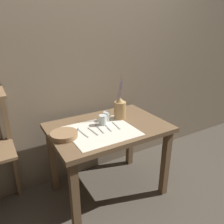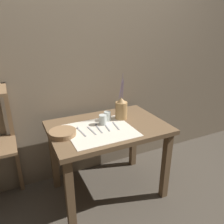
{
  "view_description": "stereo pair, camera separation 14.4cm",
  "coord_description": "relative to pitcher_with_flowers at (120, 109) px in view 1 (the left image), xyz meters",
  "views": [
    {
      "loc": [
        -0.84,
        -1.51,
        1.52
      ],
      "look_at": [
        0.04,
        0.0,
        0.83
      ],
      "focal_mm": 35.0,
      "sensor_mm": 36.0,
      "label": 1
    },
    {
      "loc": [
        -0.71,
        -1.58,
        1.52
      ],
      "look_at": [
        0.04,
        0.0,
        0.83
      ],
      "focal_mm": 35.0,
      "sensor_mm": 36.0,
      "label": 2
    }
  ],
  "objects": [
    {
      "name": "glass_tumbler_far",
      "position": [
        -0.14,
        0.01,
        -0.05
      ],
      "size": [
        0.06,
        0.06,
        0.08
      ],
      "color": "silver",
      "rests_on": "wooden_table"
    },
    {
      "name": "fork_outer",
      "position": [
        -0.34,
        -0.13,
        -0.09
      ],
      "size": [
        0.02,
        0.16,
        0.0
      ],
      "color": "#939399",
      "rests_on": "wooden_table"
    },
    {
      "name": "spoon_outer",
      "position": [
        -0.43,
        -0.07,
        -0.09
      ],
      "size": [
        0.03,
        0.18,
        0.02
      ],
      "color": "#939399",
      "rests_on": "wooden_table"
    },
    {
      "name": "spoon_inner",
      "position": [
        -0.27,
        -0.07,
        -0.09
      ],
      "size": [
        0.03,
        0.18,
        0.02
      ],
      "color": "#939399",
      "rests_on": "wooden_table"
    },
    {
      "name": "glass_tumbler_near",
      "position": [
        -0.21,
        -0.05,
        -0.05
      ],
      "size": [
        0.07,
        0.07,
        0.09
      ],
      "color": "silver",
      "rests_on": "wooden_table"
    },
    {
      "name": "knife_center",
      "position": [
        -0.12,
        -0.13,
        -0.09
      ],
      "size": [
        0.03,
        0.16,
        0.0
      ],
      "color": "#939399",
      "rests_on": "wooden_table"
    },
    {
      "name": "wooden_table",
      "position": [
        -0.18,
        -0.09,
        -0.21
      ],
      "size": [
        1.01,
        0.7,
        0.71
      ],
      "color": "brown",
      "rests_on": "ground_plane"
    },
    {
      "name": "wooden_bowl",
      "position": [
        -0.58,
        -0.1,
        -0.07
      ],
      "size": [
        0.21,
        0.21,
        0.04
      ],
      "color": "#8E6B47",
      "rests_on": "wooden_table"
    },
    {
      "name": "linen_cloth",
      "position": [
        -0.27,
        -0.15,
        -0.09
      ],
      "size": [
        0.54,
        0.48,
        0.0
      ],
      "color": "beige",
      "rests_on": "wooden_table"
    },
    {
      "name": "fork_inner",
      "position": [
        -0.2,
        -0.12,
        -0.09
      ],
      "size": [
        0.04,
        0.16,
        0.0
      ],
      "color": "#939399",
      "rests_on": "wooden_table"
    },
    {
      "name": "stone_wall_back",
      "position": [
        -0.18,
        0.37,
        0.4
      ],
      "size": [
        7.0,
        0.06,
        2.4
      ],
      "color": "#7A6B56",
      "rests_on": "ground_plane"
    },
    {
      "name": "ground_plane",
      "position": [
        -0.18,
        -0.09,
        -0.8
      ],
      "size": [
        12.0,
        12.0,
        0.0
      ],
      "primitive_type": "plane",
      "color": "#473F35"
    },
    {
      "name": "pitcher_with_flowers",
      "position": [
        0.0,
        0.0,
        0.0
      ],
      "size": [
        0.11,
        0.11,
        0.42
      ],
      "color": "#A87F4C",
      "rests_on": "wooden_table"
    }
  ]
}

